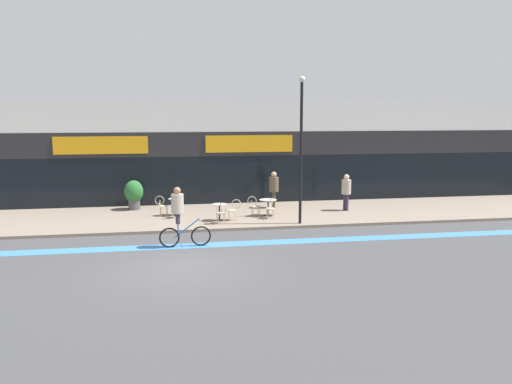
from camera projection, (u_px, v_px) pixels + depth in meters
The scene contains 18 objects.
ground_plane at pixel (182, 268), 15.15m from camera, with size 120.00×120.00×0.00m, color #424244.
sidewalk_slab at pixel (179, 217), 22.20m from camera, with size 40.00×5.50×0.12m, color gray.
storefront_facade at pixel (177, 152), 26.39m from camera, with size 40.00×4.06×5.24m.
bike_lane_stripe at pixel (181, 246), 17.60m from camera, with size 36.00×0.70×0.01m, color #3D7AB7.
bistro_table_0 at pixel (176, 203), 22.21m from camera, with size 0.67×0.67×0.77m.
bistro_table_1 at pixel (219, 209), 21.13m from camera, with size 0.64×0.64×0.72m.
bistro_table_2 at pixel (268, 204), 22.12m from camera, with size 0.77×0.77×0.73m.
cafe_chair_0_near at pixel (176, 207), 21.60m from camera, with size 0.41×0.58×0.90m.
cafe_chair_0_side at pixel (162, 204), 22.12m from camera, with size 0.59×0.43×0.90m.
cafe_chair_1_near at pixel (221, 212), 20.52m from camera, with size 0.42×0.58×0.90m.
cafe_chair_1_side at pixel (234, 208), 21.22m from camera, with size 0.60×0.45×0.90m.
cafe_chair_2_near at pixel (271, 207), 21.51m from camera, with size 0.42×0.58×0.90m.
cafe_chair_2_side at pixel (254, 205), 22.02m from camera, with size 0.58×0.41×0.90m.
planter_pot at pixel (134, 193), 23.53m from camera, with size 0.88×0.88×1.39m.
lamp_post at pixel (301, 141), 20.14m from camera, with size 0.26×0.26×5.98m.
cyclist_0 at pixel (180, 213), 17.32m from camera, with size 1.82×0.51×2.13m.
pedestrian_near_end at pixel (346, 189), 23.27m from camera, with size 0.54×0.54×1.70m.
pedestrian_far_end at pixel (274, 186), 23.90m from camera, with size 0.46×0.46×1.75m.
Camera 1 is at (-0.15, -14.76, 4.68)m, focal length 35.00 mm.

